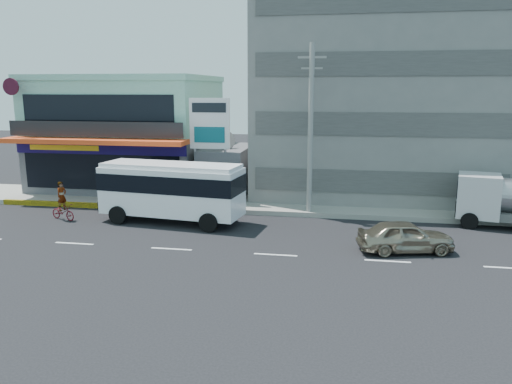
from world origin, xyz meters
TOP-DOWN VIEW (x-y plane):
  - ground at (0.00, 0.00)m, footprint 120.00×120.00m
  - sidewalk at (5.00, 9.50)m, footprint 70.00×5.00m
  - shop_building at (-8.00, 13.95)m, footprint 12.40×11.70m
  - concrete_building at (10.00, 15.00)m, footprint 16.00×12.00m
  - gap_structure at (0.00, 12.00)m, footprint 3.00×6.00m
  - satellite_dish at (0.00, 11.00)m, footprint 1.50×1.50m
  - billboard at (-0.50, 9.20)m, footprint 2.60×0.18m
  - utility_pole_near at (6.00, 7.40)m, footprint 1.60×0.30m
  - minibus at (-1.57, 4.70)m, footprint 8.33×3.64m
  - sedan at (10.89, 1.50)m, footprint 4.65×2.66m
  - motorcycle_rider at (-8.00, 4.11)m, footprint 1.85×1.15m

SIDE VIEW (x-z plane):
  - ground at x=0.00m, z-range 0.00..0.00m
  - sidewalk at x=5.00m, z-range 0.00..0.30m
  - motorcycle_rider at x=-8.00m, z-range -0.38..1.86m
  - sedan at x=10.89m, z-range 0.00..1.49m
  - gap_structure at x=0.00m, z-range 0.00..3.50m
  - minibus at x=-1.57m, z-range 0.33..3.70m
  - satellite_dish at x=0.00m, z-range 3.50..3.65m
  - shop_building at x=-8.00m, z-range 0.00..8.00m
  - billboard at x=-0.50m, z-range 1.48..8.38m
  - utility_pole_near at x=6.00m, z-range 0.15..10.15m
  - concrete_building at x=10.00m, z-range 0.00..14.00m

